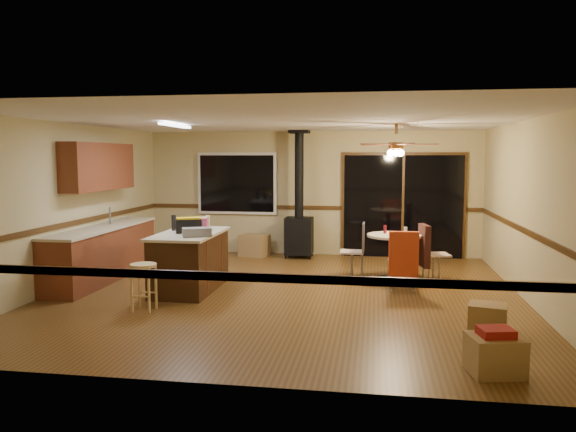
% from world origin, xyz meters
% --- Properties ---
extents(floor, '(7.00, 7.00, 0.00)m').
position_xyz_m(floor, '(0.00, 0.00, 0.00)').
color(floor, brown).
rests_on(floor, ground).
extents(ceiling, '(7.00, 7.00, 0.00)m').
position_xyz_m(ceiling, '(0.00, 0.00, 2.60)').
color(ceiling, silver).
rests_on(ceiling, ground).
extents(wall_back, '(7.00, 0.00, 7.00)m').
position_xyz_m(wall_back, '(0.00, 3.50, 1.30)').
color(wall_back, tan).
rests_on(wall_back, ground).
extents(wall_front, '(7.00, 0.00, 7.00)m').
position_xyz_m(wall_front, '(0.00, -3.50, 1.30)').
color(wall_front, tan).
rests_on(wall_front, ground).
extents(wall_left, '(0.00, 7.00, 7.00)m').
position_xyz_m(wall_left, '(-3.50, 0.00, 1.30)').
color(wall_left, tan).
rests_on(wall_left, ground).
extents(wall_right, '(0.00, 7.00, 7.00)m').
position_xyz_m(wall_right, '(3.50, 0.00, 1.30)').
color(wall_right, tan).
rests_on(wall_right, ground).
extents(chair_rail, '(7.00, 7.00, 0.08)m').
position_xyz_m(chair_rail, '(0.00, 0.00, 1.00)').
color(chair_rail, '#422810').
rests_on(chair_rail, ground).
extents(window, '(1.72, 0.10, 1.32)m').
position_xyz_m(window, '(-1.60, 3.45, 1.50)').
color(window, black).
rests_on(window, ground).
extents(sliding_door, '(2.52, 0.10, 2.10)m').
position_xyz_m(sliding_door, '(1.90, 3.45, 1.05)').
color(sliding_door, black).
rests_on(sliding_door, ground).
extents(lower_cabinets, '(0.60, 3.00, 0.86)m').
position_xyz_m(lower_cabinets, '(-3.20, 0.50, 0.43)').
color(lower_cabinets, brown).
rests_on(lower_cabinets, ground).
extents(countertop, '(0.64, 3.04, 0.04)m').
position_xyz_m(countertop, '(-3.20, 0.50, 0.88)').
color(countertop, beige).
rests_on(countertop, lower_cabinets).
extents(upper_cabinets, '(0.35, 2.00, 0.80)m').
position_xyz_m(upper_cabinets, '(-3.33, 0.70, 1.90)').
color(upper_cabinets, brown).
rests_on(upper_cabinets, ground).
extents(kitchen_island, '(0.88, 1.68, 0.90)m').
position_xyz_m(kitchen_island, '(-1.50, 0.00, 0.45)').
color(kitchen_island, '#321C0C').
rests_on(kitchen_island, ground).
extents(wood_stove, '(0.55, 0.50, 2.52)m').
position_xyz_m(wood_stove, '(-0.20, 3.05, 0.73)').
color(wood_stove, black).
rests_on(wood_stove, ground).
extents(ceiling_fan, '(0.24, 0.24, 0.55)m').
position_xyz_m(ceiling_fan, '(1.66, 1.15, 2.21)').
color(ceiling_fan, brown).
rests_on(ceiling_fan, ceiling).
extents(fluorescent_strip, '(0.10, 1.20, 0.04)m').
position_xyz_m(fluorescent_strip, '(-1.80, 0.30, 2.56)').
color(fluorescent_strip, white).
rests_on(fluorescent_strip, ceiling).
extents(toolbox_grey, '(0.47, 0.38, 0.13)m').
position_xyz_m(toolbox_grey, '(-1.25, -0.40, 0.96)').
color(toolbox_grey, slate).
rests_on(toolbox_grey, kitchen_island).
extents(toolbox_black, '(0.43, 0.33, 0.21)m').
position_xyz_m(toolbox_black, '(-1.50, -0.03, 1.00)').
color(toolbox_black, black).
rests_on(toolbox_black, kitchen_island).
extents(toolbox_yellow_lid, '(0.40, 0.31, 0.03)m').
position_xyz_m(toolbox_yellow_lid, '(-1.50, -0.03, 1.12)').
color(toolbox_yellow_lid, gold).
rests_on(toolbox_yellow_lid, toolbox_black).
extents(box_on_island, '(0.27, 0.34, 0.21)m').
position_xyz_m(box_on_island, '(-1.41, 0.27, 1.00)').
color(box_on_island, olive).
rests_on(box_on_island, kitchen_island).
extents(bottle_dark, '(0.07, 0.07, 0.25)m').
position_xyz_m(bottle_dark, '(-1.82, 0.19, 1.02)').
color(bottle_dark, black).
rests_on(bottle_dark, kitchen_island).
extents(bottle_pink, '(0.09, 0.09, 0.25)m').
position_xyz_m(bottle_pink, '(-1.19, -0.19, 1.02)').
color(bottle_pink, '#D84C8C').
rests_on(bottle_pink, kitchen_island).
extents(bottle_white, '(0.08, 0.08, 0.20)m').
position_xyz_m(bottle_white, '(-1.42, 0.72, 1.00)').
color(bottle_white, white).
rests_on(bottle_white, kitchen_island).
extents(bar_stool, '(0.46, 0.46, 0.64)m').
position_xyz_m(bar_stool, '(-1.72, -1.25, 0.32)').
color(bar_stool, tan).
rests_on(bar_stool, floor).
extents(blue_bucket, '(0.30, 0.30, 0.24)m').
position_xyz_m(blue_bucket, '(-1.41, -0.57, 0.12)').
color(blue_bucket, '#0B269E').
rests_on(blue_bucket, floor).
extents(dining_table, '(0.90, 0.90, 0.78)m').
position_xyz_m(dining_table, '(1.66, 1.15, 0.53)').
color(dining_table, black).
rests_on(dining_table, ground).
extents(glass_red, '(0.05, 0.05, 0.14)m').
position_xyz_m(glass_red, '(1.51, 1.25, 0.85)').
color(glass_red, '#590C14').
rests_on(glass_red, dining_table).
extents(glass_cream, '(0.07, 0.07, 0.14)m').
position_xyz_m(glass_cream, '(1.84, 1.10, 0.85)').
color(glass_cream, beige).
rests_on(glass_cream, dining_table).
extents(chair_left, '(0.41, 0.41, 0.51)m').
position_xyz_m(chair_left, '(1.06, 1.25, 0.59)').
color(chair_left, '#C2A690').
rests_on(chair_left, ground).
extents(chair_near, '(0.45, 0.49, 0.70)m').
position_xyz_m(chair_near, '(1.77, 0.27, 0.60)').
color(chair_near, '#C2A690').
rests_on(chair_near, ground).
extents(chair_right, '(0.53, 0.50, 0.70)m').
position_xyz_m(chair_right, '(2.18, 1.17, 0.60)').
color(chair_right, '#C2A690').
rests_on(chair_right, ground).
extents(box_under_window, '(0.65, 0.58, 0.44)m').
position_xyz_m(box_under_window, '(-1.15, 3.10, 0.22)').
color(box_under_window, olive).
rests_on(box_under_window, floor).
extents(box_corner_a, '(0.56, 0.50, 0.37)m').
position_xyz_m(box_corner_a, '(2.49, -2.85, 0.18)').
color(box_corner_a, olive).
rests_on(box_corner_a, floor).
extents(box_corner_b, '(0.50, 0.46, 0.34)m').
position_xyz_m(box_corner_b, '(2.67, -1.54, 0.17)').
color(box_corner_b, olive).
rests_on(box_corner_b, floor).
extents(box_small_red, '(0.36, 0.32, 0.08)m').
position_xyz_m(box_small_red, '(2.49, -2.85, 0.41)').
color(box_small_red, maroon).
rests_on(box_small_red, box_corner_a).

